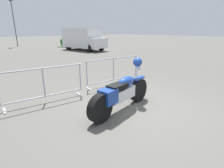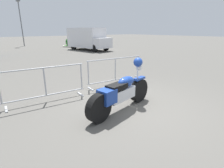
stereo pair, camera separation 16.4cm
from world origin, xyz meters
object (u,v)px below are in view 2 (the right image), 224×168
Objects in this scene: motorcycle at (121,92)px; crowd_barrier_far at (115,71)px; crowd_barrier_near at (45,84)px; delivery_van at (88,38)px; street_lamp at (20,17)px.

motorcycle is 2.33m from crowd_barrier_far.
crowd_barrier_near is 14.30m from delivery_van.
crowd_barrier_far is (2.74, 0.00, 0.00)m from crowd_barrier_near.
street_lamp reaches higher than motorcycle.
street_lamp is at bearing 78.18° from crowd_barrier_near.
crowd_barrier_near is 0.42× the size of street_lamp.
crowd_barrier_far is at bearing -36.48° from delivery_van.
crowd_barrier_near is at bearing -46.34° from delivery_van.
crowd_barrier_near is 2.74m from crowd_barrier_far.
street_lamp is (4.40, 21.01, 3.15)m from crowd_barrier_near.
delivery_van reaches higher than crowd_barrier_far.
crowd_barrier_near is (-1.37, 1.88, 0.04)m from motorcycle.
crowd_barrier_far is at bearing 0.00° from crowd_barrier_near.
motorcycle is 0.99× the size of crowd_barrier_far.
crowd_barrier_far is at bearing -94.50° from street_lamp.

